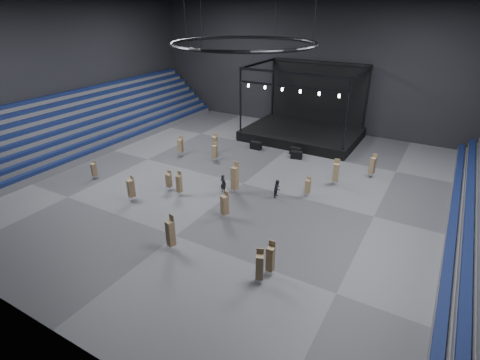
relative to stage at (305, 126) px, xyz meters
The scene contains 27 objects.
floor 16.30m from the stage, 90.00° to the right, with size 50.00×50.00×0.00m, color #4C4D4F.
wall_back 8.93m from the stage, 90.00° to the left, with size 50.00×0.20×18.00m, color black.
wall_front 37.99m from the stage, 90.00° to the right, with size 50.00×0.20×18.00m, color black.
wall_left 30.75m from the stage, 147.00° to the right, with size 0.20×42.00×18.00m, color black.
bleachers_left 28.10m from the stage, 144.71° to the right, with size 7.20×40.00×6.40m.
stage is the anchor object (origin of this frame).
truss_ring 19.93m from the stage, 90.00° to the right, with size 12.30×12.30×5.15m.
flight_case_left 7.98m from the stage, 115.34° to the right, with size 1.36×0.68×0.91m, color black.
flight_case_mid 6.69m from the stage, 77.27° to the right, with size 1.29×0.65×0.86m, color black.
flight_case_right 7.89m from the stage, 74.95° to the right, with size 1.29×0.65×0.86m, color black.
chair_stack_0 18.38m from the stage, 89.03° to the right, with size 0.61×0.61×3.14m.
chair_stack_1 13.94m from the stage, 113.97° to the right, with size 0.59×0.59×2.15m.
chair_stack_2 28.37m from the stage, 73.23° to the right, with size 0.49×0.49×2.54m.
chair_stack_3 16.65m from the stage, 126.43° to the right, with size 0.58×0.58×2.35m.
chair_stack_4 16.81m from the stage, 67.78° to the right, with size 0.43×0.43×1.89m.
chair_stack_5 29.33m from the stage, 74.26° to the right, with size 0.62×0.62×2.52m.
chair_stack_6 21.63m from the stage, 100.27° to the right, with size 0.44×0.44×2.37m.
chair_stack_7 13.42m from the stage, 38.61° to the right, with size 0.60×0.60×2.48m.
chair_stack_8 14.27m from the stage, 56.78° to the right, with size 0.63×0.63×2.62m.
chair_stack_9 26.41m from the stage, 120.56° to the right, with size 0.58×0.58×1.97m.
chair_stack_10 21.61m from the stage, 104.39° to the right, with size 0.48×0.48×1.97m.
chair_stack_11 22.71m from the stage, 85.24° to the right, with size 0.67×0.67×2.44m.
chair_stack_12 28.24m from the stage, 88.18° to the right, with size 0.61×0.61×2.85m.
chair_stack_13 12.89m from the stage, 122.12° to the right, with size 0.56×0.56×2.50m.
chair_stack_14 25.18m from the stage, 105.87° to the right, with size 0.68×0.68×2.41m.
man_center 18.76m from the stage, 92.24° to the right, with size 0.65×0.42×1.77m, color black.
crew_member 17.56m from the stage, 76.70° to the right, with size 0.82×0.64×1.69m, color black.
Camera 1 is at (16.21, -28.72, 16.13)m, focal length 28.00 mm.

